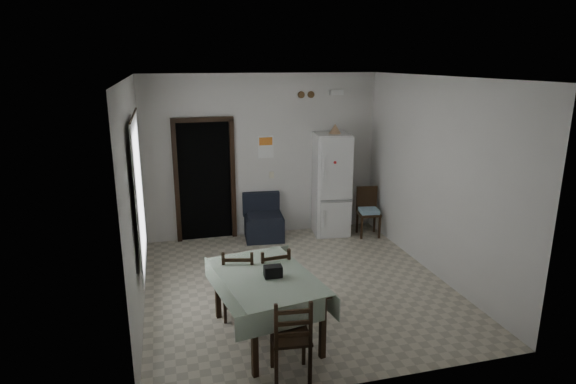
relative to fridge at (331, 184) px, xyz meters
The scene contains 25 objects.
ground 2.45m from the fridge, 121.44° to the right, with size 4.50×4.50×0.00m, color #B1A890.
ceiling 3.00m from the fridge, 121.44° to the right, with size 4.20×4.50×0.02m, color white, non-canonical shape.
wall_back 1.33m from the fridge, 164.83° to the left, with size 4.20×0.02×2.90m, color silver, non-canonical shape.
wall_front 4.37m from the fridge, 105.76° to the right, with size 4.20×0.02×2.90m, color silver, non-canonical shape.
wall_left 3.84m from the fridge, 149.53° to the right, with size 0.02×4.50×2.90m, color silver, non-canonical shape.
wall_right 2.20m from the fridge, 64.51° to the right, with size 0.02×4.50×2.90m, color silver, non-canonical shape.
doorway 2.29m from the fridge, 166.80° to the left, with size 1.06×0.52×2.22m.
window_recess 4.00m from the fridge, 147.39° to the right, with size 0.10×1.20×1.60m, color silver.
curtain 3.91m from the fridge, 146.51° to the right, with size 0.02×1.45×1.85m, color white.
curtain_rod 4.16m from the fridge, 146.43° to the right, with size 0.02×0.02×1.60m, color black.
calendar 1.36m from the fridge, 164.75° to the left, with size 0.28×0.02×0.40m, color white.
calendar_image 1.41m from the fridge, 165.04° to the left, with size 0.24×0.01×0.14m, color orange.
light_switch 1.09m from the fridge, 163.35° to the left, with size 0.08×0.02×0.12m, color beige.
vent_left 1.69m from the fridge, 147.56° to the left, with size 0.12×0.12×0.03m, color brown.
vent_right 1.65m from the fridge, 134.52° to the left, with size 0.12×0.12×0.03m, color brown.
emergency_light 1.65m from the fridge, 58.72° to the left, with size 0.25×0.07×0.09m, color white.
fridge is the anchor object (origin of this frame).
tan_cone 1.02m from the fridge, 27.05° to the right, with size 0.21×0.21×0.17m, color tan.
navy_seat 1.35m from the fridge, behind, with size 0.67×0.65×0.81m, color black, non-canonical shape.
corner_chair 0.86m from the fridge, 26.34° to the right, with size 0.38×0.38×0.89m, color black, non-canonical shape.
dining_table 3.67m from the fridge, 121.23° to the right, with size 0.98×1.48×0.77m, color #94A78F, non-canonical shape.
black_bag 3.65m from the fridge, 119.77° to the right, with size 0.20×0.12×0.13m, color black.
dining_chair_far_left 3.35m from the fridge, 129.29° to the right, with size 0.40×0.40×0.92m, color black, non-canonical shape.
dining_chair_far_right 3.13m from the fridge, 123.22° to the right, with size 0.39×0.39×0.91m, color black, non-canonical shape.
dining_chair_near_head 4.31m from the fridge, 114.90° to the right, with size 0.39×0.39×0.91m, color black, non-canonical shape.
Camera 1 is at (-1.73, -6.04, 3.11)m, focal length 30.00 mm.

